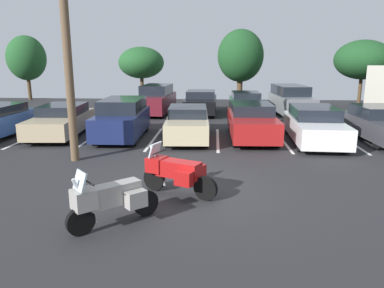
% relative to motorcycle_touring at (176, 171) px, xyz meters
% --- Properties ---
extents(ground, '(44.00, 44.00, 0.10)m').
position_rel_motorcycle_touring_xyz_m(ground, '(0.48, 0.45, -0.68)').
color(ground, '#262628').
extents(motorcycle_touring, '(2.03, 1.28, 1.34)m').
position_rel_motorcycle_touring_xyz_m(motorcycle_touring, '(0.00, 0.00, 0.00)').
color(motorcycle_touring, black).
rests_on(motorcycle_touring, ground).
extents(motorcycle_second, '(1.68, 1.53, 1.35)m').
position_rel_motorcycle_touring_xyz_m(motorcycle_second, '(-1.18, -1.96, -0.01)').
color(motorcycle_second, black).
rests_on(motorcycle_second, ground).
extents(parking_stripes, '(19.87, 4.70, 0.01)m').
position_rel_motorcycle_touring_xyz_m(parking_stripes, '(-0.27, 6.73, -0.63)').
color(parking_stripes, silver).
rests_on(parking_stripes, ground).
extents(car_tan, '(2.20, 4.84, 1.40)m').
position_rel_motorcycle_touring_xyz_m(car_tan, '(-6.03, 7.16, 0.07)').
color(car_tan, tan).
rests_on(car_tan, ground).
extents(car_navy, '(1.94, 4.37, 1.73)m').
position_rel_motorcycle_touring_xyz_m(car_navy, '(-3.12, 6.87, 0.23)').
color(car_navy, navy).
rests_on(car_navy, ground).
extents(car_champagne, '(1.97, 4.87, 1.42)m').
position_rel_motorcycle_touring_xyz_m(car_champagne, '(-0.19, 6.89, 0.07)').
color(car_champagne, '#C1B289').
rests_on(car_champagne, ground).
extents(car_red, '(1.98, 4.67, 1.54)m').
position_rel_motorcycle_touring_xyz_m(car_red, '(2.62, 7.00, 0.13)').
color(car_red, maroon).
rests_on(car_red, ground).
extents(car_white, '(2.13, 4.96, 1.50)m').
position_rel_motorcycle_touring_xyz_m(car_white, '(5.21, 6.48, 0.11)').
color(car_white, white).
rests_on(car_white, ground).
extents(car_charcoal, '(2.02, 4.79, 1.46)m').
position_rel_motorcycle_touring_xyz_m(car_charcoal, '(8.08, 7.00, 0.08)').
color(car_charcoal, '#38383D').
rests_on(car_charcoal, ground).
extents(car_far_maroon, '(2.08, 4.81, 1.82)m').
position_rel_motorcycle_touring_xyz_m(car_far_maroon, '(-2.72, 14.09, 0.25)').
color(car_far_maroon, maroon).
rests_on(car_far_maroon, ground).
extents(car_far_black, '(1.96, 4.49, 1.46)m').
position_rel_motorcycle_touring_xyz_m(car_far_black, '(0.10, 14.17, 0.09)').
color(car_far_black, black).
rests_on(car_far_black, ground).
extents(car_far_green, '(1.90, 4.84, 1.40)m').
position_rel_motorcycle_touring_xyz_m(car_far_green, '(2.92, 14.11, 0.05)').
color(car_far_green, '#235638').
rests_on(car_far_green, ground).
extents(car_far_grey, '(2.25, 4.79, 1.80)m').
position_rel_motorcycle_touring_xyz_m(car_far_grey, '(5.73, 14.28, 0.27)').
color(car_far_grey, slate).
rests_on(car_far_grey, ground).
extents(utility_pole, '(0.88, 1.68, 8.18)m').
position_rel_motorcycle_touring_xyz_m(utility_pole, '(-3.89, 3.08, 3.59)').
color(utility_pole, brown).
rests_on(utility_pole, ground).
extents(tree_far_left, '(3.16, 3.16, 5.25)m').
position_rel_motorcycle_touring_xyz_m(tree_far_left, '(-14.65, 21.37, 2.79)').
color(tree_far_left, '#4C3823').
rests_on(tree_far_left, ground).
extents(tree_center_left, '(3.66, 3.66, 4.33)m').
position_rel_motorcycle_touring_xyz_m(tree_center_left, '(-5.00, 21.19, 2.42)').
color(tree_center_left, '#4C3823').
rests_on(tree_center_left, ground).
extents(tree_far_right, '(3.91, 3.91, 4.70)m').
position_rel_motorcycle_touring_xyz_m(tree_far_right, '(11.29, 18.02, 2.70)').
color(tree_far_right, '#4C3823').
rests_on(tree_far_right, ground).
extents(tree_right, '(3.43, 3.43, 5.55)m').
position_rel_motorcycle_touring_xyz_m(tree_right, '(2.86, 19.47, 2.96)').
color(tree_right, '#4C3823').
rests_on(tree_right, ground).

